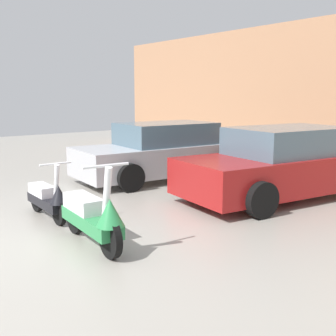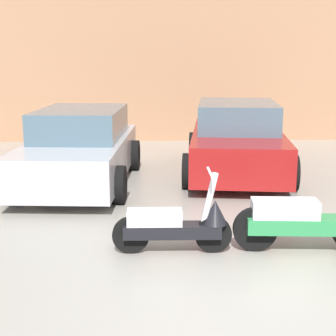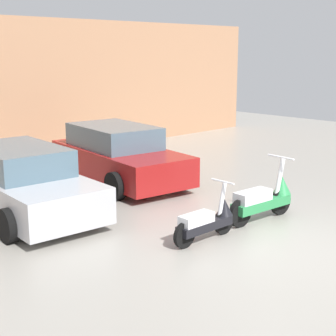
# 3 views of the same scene
# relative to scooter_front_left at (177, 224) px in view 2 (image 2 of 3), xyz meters

# --- Properties ---
(ground_plane) EXTENTS (28.00, 28.00, 0.00)m
(ground_plane) POSITION_rel_scooter_front_left_xyz_m (0.61, -1.12, -0.33)
(ground_plane) COLOR #9E998E
(wall_back) EXTENTS (19.60, 0.12, 3.90)m
(wall_back) POSITION_rel_scooter_front_left_xyz_m (0.61, 7.80, 1.62)
(wall_back) COLOR tan
(wall_back) RESTS_ON ground_plane
(scooter_front_left) EXTENTS (1.33, 0.48, 0.93)m
(scooter_front_left) POSITION_rel_scooter_front_left_xyz_m (0.00, 0.00, 0.00)
(scooter_front_left) COLOR black
(scooter_front_left) RESTS_ON ground_plane
(scooter_front_right) EXTENTS (1.61, 0.58, 1.12)m
(scooter_front_right) POSITION_rel_scooter_front_left_xyz_m (1.50, -0.03, 0.07)
(scooter_front_right) COLOR black
(scooter_front_right) RESTS_ON ground_plane
(car_rear_left) EXTENTS (2.03, 3.85, 1.27)m
(car_rear_left) POSITION_rel_scooter_front_left_xyz_m (-1.46, 3.28, 0.28)
(car_rear_left) COLOR #B7B7BC
(car_rear_left) RESTS_ON ground_plane
(car_rear_center) EXTENTS (2.24, 4.03, 1.31)m
(car_rear_center) POSITION_rel_scooter_front_left_xyz_m (1.35, 3.98, 0.30)
(car_rear_center) COLOR maroon
(car_rear_center) RESTS_ON ground_plane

